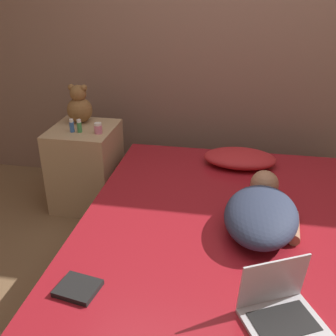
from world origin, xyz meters
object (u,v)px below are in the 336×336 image
book (78,288)px  bottle_blue (72,126)px  bottle_pink (98,128)px  person_lying (262,212)px  laptop (279,307)px  bottle_green (79,126)px  pillow (240,158)px  teddy_bear (79,106)px

book → bottle_blue: bearing=112.8°
bottle_pink → book: bearing=-74.9°
person_lying → laptop: (0.05, -0.63, -0.03)m
person_lying → bottle_green: bottle_green is taller
pillow → laptop: laptop is taller
teddy_bear → bottle_pink: (0.21, -0.20, -0.09)m
person_lying → laptop: size_ratio=2.05×
laptop → bottle_blue: 1.89m
person_lying → bottle_pink: bearing=154.3°
bottle_green → pillow: bearing=3.8°
bottle_green → laptop: bearing=-44.6°
person_lying → bottle_green: size_ratio=7.93×
person_lying → teddy_bear: bearing=151.9°
teddy_bear → pillow: bearing=-6.3°
book → teddy_bear: bearing=110.5°
teddy_bear → bottle_green: size_ratio=3.10×
bottle_blue → laptop: bearing=-43.3°
bottle_green → book: size_ratio=0.48×
teddy_bear → bottle_blue: (0.02, -0.21, -0.08)m
bottle_pink → bottle_green: 0.14m
pillow → bottle_green: bearing=-176.2°
bottle_blue → bottle_pink: 0.19m
pillow → bottle_green: 1.15m
person_lying → book: size_ratio=3.83×
person_lying → bottle_pink: size_ratio=9.78×
bottle_pink → laptop: bearing=-47.9°
pillow → book: pillow is taller
bottle_pink → bottle_green: (-0.14, -0.00, 0.01)m
bottle_blue → bottle_pink: (0.19, 0.01, -0.01)m
pillow → book: 1.52m
pillow → bottle_pink: size_ratio=6.63×
pillow → bottle_pink: (-1.00, -0.07, 0.18)m
pillow → laptop: (0.17, -1.37, -0.00)m
bottle_blue → book: size_ratio=0.49×
person_lying → bottle_blue: 1.48m
person_lying → bottle_green: bearing=157.3°
pillow → person_lying: bearing=-80.3°
bottle_blue → pillow: bearing=3.9°
laptop → person_lying: bearing=67.4°
person_lying → bottle_blue: bearing=158.4°
pillow → book: (-0.65, -1.37, -0.04)m
teddy_bear → bottle_green: (0.08, -0.21, -0.08)m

